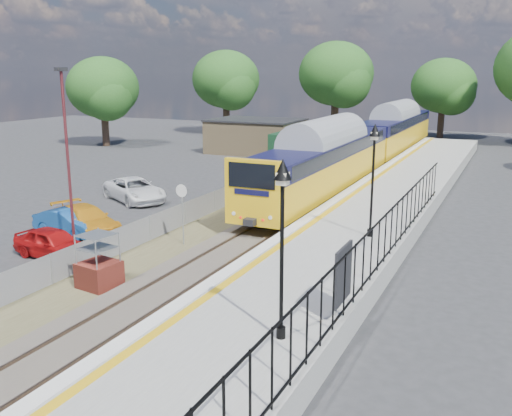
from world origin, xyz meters
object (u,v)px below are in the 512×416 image
Objects in this scene: victorian_lamp_north at (374,154)px; brick_plinth at (99,262)px; car_red at (53,243)px; car_yellow at (86,220)px; victorian_lamp_south at (282,208)px; car_white at (135,190)px; train at (368,141)px; car_blue at (70,222)px; speed_sign at (182,204)px; carpark_lamp at (67,152)px.

victorian_lamp_north is 11.29m from brick_plinth.
victorian_lamp_north is 13.50m from car_red.
victorian_lamp_north is at bearing -59.22° from car_yellow.
victorian_lamp_south is 1.03× the size of car_yellow.
brick_plinth reaches higher than car_white.
victorian_lamp_north reaches higher than train.
car_white is (-2.10, 6.56, 0.03)m from car_yellow.
victorian_lamp_south is 2.28× the size of brick_plinth.
victorian_lamp_north is 21.10m from train.
car_yellow is 0.91× the size of car_white.
car_blue is (-13.73, 7.29, -3.68)m from victorian_lamp_south.
train reaches higher than car_white.
car_blue is at bearing -138.55° from car_white.
victorian_lamp_north is 14.28m from car_blue.
car_blue is at bearing 140.39° from brick_plinth.
speed_sign reaches higher than car_red.
victorian_lamp_south is 12.64m from carpark_lamp.
victorian_lamp_north reaches higher than speed_sign.
speed_sign is at bearing -102.10° from car_white.
victorian_lamp_north is 16.17m from car_white.
brick_plinth is 0.26× the size of carpark_lamp.
car_white is (-3.79, 9.25, -3.64)m from carpark_lamp.
car_blue is 0.77× the size of car_white.
car_yellow is at bearing -174.28° from speed_sign.
victorian_lamp_south is at bearing -79.72° from train.
carpark_lamp is (-6.03, -25.15, 1.98)m from train.
car_white is at bearing 163.66° from victorian_lamp_north.
victorian_lamp_south is 1.00× the size of victorian_lamp_north.
victorian_lamp_south is 15.97m from car_blue.
victorian_lamp_south reaches higher than train.
car_yellow is (-13.23, 7.87, -3.65)m from victorian_lamp_south.
car_yellow is at bearing -108.99° from train.
train is at bearing 87.08° from speed_sign.
victorian_lamp_north is at bearing -75.39° from train.
victorian_lamp_south is 15.82m from car_yellow.
speed_sign is 0.36× the size of carpark_lamp.
brick_plinth is 0.54× the size of car_red.
carpark_lamp reaches higher than car_white.
victorian_lamp_north is 13.70m from car_yellow.
victorian_lamp_north is 8.39m from speed_sign.
carpark_lamp is 10.64m from car_white.
carpark_lamp is at bearing -103.49° from train.
speed_sign is (-8.00, 8.08, -2.42)m from victorian_lamp_south.
victorian_lamp_south is 1.24× the size of car_red.
car_red is 3.41m from car_blue.
car_white is (-15.12, 4.43, -3.62)m from victorian_lamp_north.
speed_sign is 5.92m from car_blue.
speed_sign is at bearing -66.26° from car_yellow.
train is 9.18× the size of car_yellow.
car_blue is 0.77m from car_yellow.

